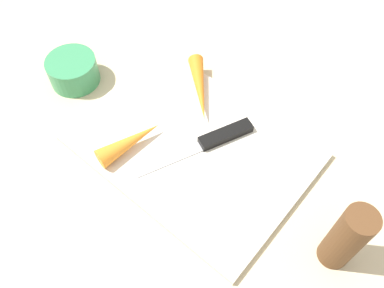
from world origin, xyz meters
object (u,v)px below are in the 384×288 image
cutting_board (192,146)px  small_bowl (73,71)px  knife (218,138)px  carrot_short (130,142)px  carrot_long (200,88)px  pepper_grinder (346,238)px

cutting_board → small_bowl: 0.26m
cutting_board → small_bowl: small_bowl is taller
knife → carrot_short: carrot_short is taller
small_bowl → cutting_board: bearing=5.2°
carrot_short → carrot_long: carrot_short is taller
cutting_board → carrot_long: bearing=123.1°
knife → pepper_grinder: pepper_grinder is taller
knife → carrot_long: (-0.08, 0.06, 0.01)m
carrot_long → pepper_grinder: 0.33m
knife → pepper_grinder: 0.24m
small_bowl → carrot_short: bearing=-13.0°
small_bowl → carrot_long: bearing=29.5°
cutting_board → carrot_long: (-0.06, 0.09, 0.02)m
carrot_short → pepper_grinder: pepper_grinder is taller
knife → pepper_grinder: bearing=103.3°
cutting_board → pepper_grinder: bearing=-2.0°
cutting_board → carrot_long: 0.11m
carrot_short → pepper_grinder: bearing=-67.4°
carrot_short → carrot_long: (0.01, 0.16, -0.00)m
carrot_long → cutting_board: bearing=-13.0°
knife → carrot_short: size_ratio=1.75×
carrot_short → carrot_long: 0.16m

